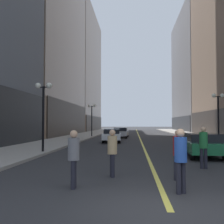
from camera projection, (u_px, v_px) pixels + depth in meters
ground_plane at (139, 135)px, 40.49m from camera, size 200.00×200.00×0.00m
sidewalk_left at (85, 135)px, 41.16m from camera, size 4.50×78.00×0.15m
sidewalk_right at (194, 135)px, 39.82m from camera, size 4.50×78.00×0.15m
lane_centre_stripe at (139, 135)px, 40.49m from camera, size 0.16×70.00×0.01m
building_left_far at (66, 72)px, 67.46m from camera, size 15.19×26.00×29.89m
building_right_far at (200, 72)px, 64.72m from camera, size 10.33×26.00×28.75m
car_green at (202, 144)px, 15.00m from camera, size 2.07×4.64×1.32m
car_white at (112, 135)px, 26.33m from camera, size 1.95×4.40×1.32m
car_silver at (121, 132)px, 34.37m from camera, size 1.93×4.60×1.32m
pedestrian_in_blue_hoodie at (181, 156)px, 7.16m from camera, size 0.47×0.47×1.75m
pedestrian_in_green_parka at (203, 144)px, 11.08m from camera, size 0.38×0.38×1.76m
pedestrian_in_grey_suit at (74, 154)px, 7.72m from camera, size 0.36×0.36×1.69m
pedestrian_in_tan_trench at (112, 149)px, 9.36m from camera, size 0.41×0.41×1.67m
pedestrian_in_red_jacket at (178, 151)px, 8.84m from camera, size 0.35×0.35×1.68m
street_lamp_left_near at (43, 101)px, 16.52m from camera, size 1.06×0.36×4.43m
street_lamp_left_far at (92, 113)px, 35.71m from camera, size 1.06×0.36×4.43m
street_lamp_right_mid at (218, 107)px, 22.50m from camera, size 1.06×0.36×4.43m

